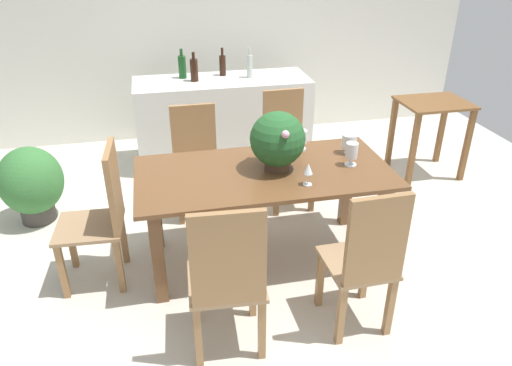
% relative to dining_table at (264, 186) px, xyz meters
% --- Properties ---
extents(ground_plane, '(7.04, 7.04, 0.00)m').
position_rel_dining_table_xyz_m(ground_plane, '(0.00, 0.19, -0.64)').
color(ground_plane, beige).
extents(back_wall, '(6.40, 0.10, 2.60)m').
position_rel_dining_table_xyz_m(back_wall, '(0.00, 2.79, 0.66)').
color(back_wall, silver).
rests_on(back_wall, ground).
extents(dining_table, '(1.87, 0.92, 0.77)m').
position_rel_dining_table_xyz_m(dining_table, '(0.00, 0.00, 0.00)').
color(dining_table, brown).
rests_on(dining_table, ground).
extents(chair_near_left, '(0.48, 0.47, 1.07)m').
position_rel_dining_table_xyz_m(chair_near_left, '(-0.43, -0.91, -0.06)').
color(chair_near_left, olive).
rests_on(chair_near_left, ground).
extents(chair_near_right, '(0.42, 0.45, 1.05)m').
position_rel_dining_table_xyz_m(chair_near_right, '(0.42, -0.91, -0.08)').
color(chair_near_right, olive).
rests_on(chair_near_right, ground).
extents(chair_far_left, '(0.44, 0.41, 0.98)m').
position_rel_dining_table_xyz_m(chair_far_left, '(-0.42, 0.90, -0.10)').
color(chair_far_left, olive).
rests_on(chair_far_left, ground).
extents(chair_far_right, '(0.42, 0.49, 1.05)m').
position_rel_dining_table_xyz_m(chair_far_right, '(0.42, 0.92, -0.08)').
color(chair_far_right, olive).
rests_on(chair_far_right, ground).
extents(chair_head_end, '(0.48, 0.46, 1.05)m').
position_rel_dining_table_xyz_m(chair_head_end, '(-1.17, -0.01, -0.07)').
color(chair_head_end, olive).
rests_on(chair_head_end, ground).
extents(flower_centerpiece, '(0.40, 0.42, 0.44)m').
position_rel_dining_table_xyz_m(flower_centerpiece, '(0.10, 0.01, 0.35)').
color(flower_centerpiece, '#4C3828').
rests_on(flower_centerpiece, dining_table).
extents(crystal_vase_left, '(0.11, 0.11, 0.16)m').
position_rel_dining_table_xyz_m(crystal_vase_left, '(0.72, 0.17, 0.22)').
color(crystal_vase_left, silver).
rests_on(crystal_vase_left, dining_table).
extents(crystal_vase_center_near, '(0.09, 0.09, 0.18)m').
position_rel_dining_table_xyz_m(crystal_vase_center_near, '(0.65, -0.05, 0.23)').
color(crystal_vase_center_near, silver).
rests_on(crystal_vase_center_near, dining_table).
extents(crystal_vase_right, '(0.09, 0.09, 0.16)m').
position_rel_dining_table_xyz_m(crystal_vase_right, '(0.37, 0.31, 0.22)').
color(crystal_vase_right, silver).
rests_on(crystal_vase_right, dining_table).
extents(wine_glass, '(0.06, 0.06, 0.16)m').
position_rel_dining_table_xyz_m(wine_glass, '(0.24, -0.28, 0.24)').
color(wine_glass, silver).
rests_on(wine_glass, dining_table).
extents(kitchen_counter, '(1.87, 0.67, 0.92)m').
position_rel_dining_table_xyz_m(kitchen_counter, '(-0.01, 1.94, -0.18)').
color(kitchen_counter, silver).
rests_on(kitchen_counter, ground).
extents(wine_bottle_tall, '(0.06, 0.06, 0.31)m').
position_rel_dining_table_xyz_m(wine_bottle_tall, '(0.29, 1.94, 0.40)').
color(wine_bottle_tall, '#B2BFB7').
rests_on(wine_bottle_tall, kitchen_counter).
extents(wine_bottle_clear, '(0.08, 0.08, 0.30)m').
position_rel_dining_table_xyz_m(wine_bottle_clear, '(-0.30, 1.93, 0.40)').
color(wine_bottle_clear, black).
rests_on(wine_bottle_clear, kitchen_counter).
extents(wine_bottle_green, '(0.07, 0.07, 0.30)m').
position_rel_dining_table_xyz_m(wine_bottle_green, '(0.02, 2.09, 0.39)').
color(wine_bottle_green, black).
rests_on(wine_bottle_green, kitchen_counter).
extents(wine_bottle_dark, '(0.08, 0.08, 0.31)m').
position_rel_dining_table_xyz_m(wine_bottle_dark, '(-0.41, 2.08, 0.40)').
color(wine_bottle_dark, '#194C1E').
rests_on(wine_bottle_dark, kitchen_counter).
extents(side_table, '(0.68, 0.55, 0.80)m').
position_rel_dining_table_xyz_m(side_table, '(2.02, 1.11, -0.04)').
color(side_table, brown).
rests_on(side_table, ground).
extents(potted_plant_floor, '(0.55, 0.55, 0.70)m').
position_rel_dining_table_xyz_m(potted_plant_floor, '(-1.86, 0.98, -0.27)').
color(potted_plant_floor, '#423D38').
rests_on(potted_plant_floor, ground).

